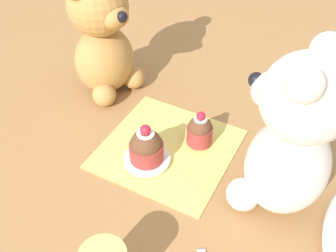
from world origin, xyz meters
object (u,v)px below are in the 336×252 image
(cupcake_near_cream_bear, at_px, (200,130))
(teddy_bear_tan, at_px, (103,37))
(saucer_plate, at_px, (147,159))
(cupcake_near_tan_bear, at_px, (146,147))
(teddy_bear_cream, at_px, (292,138))

(cupcake_near_cream_bear, bearing_deg, teddy_bear_tan, -104.57)
(saucer_plate, bearing_deg, cupcake_near_tan_bear, 90.00)
(teddy_bear_tan, distance_m, saucer_plate, 0.26)
(teddy_bear_cream, distance_m, cupcake_near_tan_bear, 0.24)
(teddy_bear_cream, relative_size, cupcake_near_cream_bear, 3.98)
(teddy_bear_tan, bearing_deg, saucer_plate, -114.40)
(teddy_bear_cream, relative_size, saucer_plate, 3.35)
(teddy_bear_cream, xyz_separation_m, teddy_bear_tan, (-0.11, -0.40, -0.01))
(cupcake_near_cream_bear, bearing_deg, cupcake_near_tan_bear, -35.58)
(teddy_bear_tan, xyz_separation_m, cupcake_near_cream_bear, (0.06, 0.24, -0.09))
(teddy_bear_tan, xyz_separation_m, saucer_plate, (0.15, 0.18, -0.11))
(cupcake_near_tan_bear, bearing_deg, teddy_bear_tan, -129.26)
(cupcake_near_cream_bear, distance_m, saucer_plate, 0.11)
(teddy_bear_cream, bearing_deg, cupcake_near_tan_bear, -75.86)
(cupcake_near_tan_bear, bearing_deg, saucer_plate, -90.00)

